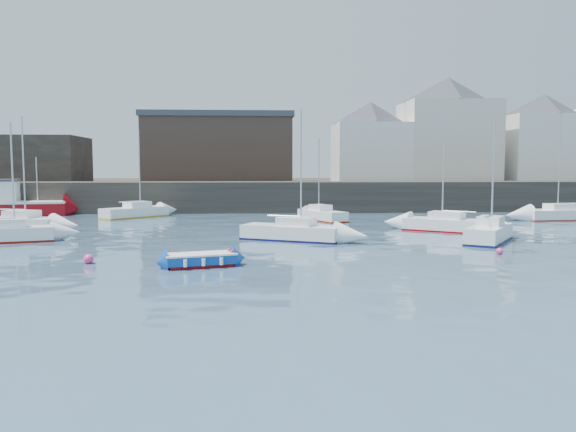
{
  "coord_description": "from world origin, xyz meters",
  "views": [
    {
      "loc": [
        -1.95,
        -21.41,
        4.37
      ],
      "look_at": [
        0.0,
        12.0,
        1.5
      ],
      "focal_mm": 35.0,
      "sensor_mm": 36.0,
      "label": 1
    }
  ],
  "objects": [
    {
      "name": "sailboat_d",
      "position": [
        11.47,
        16.28,
        0.49
      ],
      "size": [
        6.4,
        5.36,
        8.16
      ],
      "color": "white",
      "rests_on": "ground"
    },
    {
      "name": "sailboat_e",
      "position": [
        -18.52,
        18.7,
        0.51
      ],
      "size": [
        6.44,
        3.62,
        7.9
      ],
      "color": "white",
      "rests_on": "ground"
    },
    {
      "name": "bldg_east_d",
      "position": [
        11.0,
        41.5,
        7.36
      ],
      "size": [
        11.14,
        11.14,
        8.95
      ],
      "color": "white",
      "rests_on": "land_strip"
    },
    {
      "name": "quay_wall",
      "position": [
        0.0,
        35.0,
        1.5
      ],
      "size": [
        90.0,
        5.0,
        3.0
      ],
      "primitive_type": "cube",
      "color": "#28231E",
      "rests_on": "ground"
    },
    {
      "name": "buoy_near",
      "position": [
        -9.61,
        4.53,
        0.0
      ],
      "size": [
        0.45,
        0.45,
        0.45
      ],
      "primitive_type": "sphere",
      "color": "#FF3783",
      "rests_on": "ground"
    },
    {
      "name": "buoy_mid",
      "position": [
        10.43,
        6.1,
        0.0
      ],
      "size": [
        0.34,
        0.34,
        0.34
      ],
      "primitive_type": "sphere",
      "color": "#FF3783",
      "rests_on": "ground"
    },
    {
      "name": "bldg_east_a",
      "position": [
        20.0,
        42.0,
        8.81
      ],
      "size": [
        13.36,
        13.36,
        11.8
      ],
      "color": "beige",
      "rests_on": "land_strip"
    },
    {
      "name": "bldg_west",
      "position": [
        -28.0,
        42.0,
        5.3
      ],
      "size": [
        14.0,
        8.0,
        5.0
      ],
      "color": "#353028",
      "rests_on": "land_strip"
    },
    {
      "name": "sailboat_f",
      "position": [
        3.59,
        24.93,
        0.48
      ],
      "size": [
        3.86,
        5.41,
        6.79
      ],
      "color": "white",
      "rests_on": "ground"
    },
    {
      "name": "bldg_east_b",
      "position": [
        31.0,
        41.5,
        7.87
      ],
      "size": [
        11.88,
        11.88,
        9.95
      ],
      "color": "white",
      "rests_on": "land_strip"
    },
    {
      "name": "warehouse",
      "position": [
        -6.0,
        43.0,
        6.62
      ],
      "size": [
        16.4,
        10.4,
        7.6
      ],
      "color": "#3D2D26",
      "rests_on": "land_strip"
    },
    {
      "name": "fishing_boat",
      "position": [
        -23.9,
        31.45,
        1.04
      ],
      "size": [
        8.58,
        4.61,
        5.39
      ],
      "color": "maroon",
      "rests_on": "ground"
    },
    {
      "name": "sailboat_b",
      "position": [
        0.26,
        12.24,
        0.51
      ],
      "size": [
        6.37,
        4.41,
        7.88
      ],
      "color": "white",
      "rests_on": "ground"
    },
    {
      "name": "water",
      "position": [
        0.0,
        0.0,
        0.0
      ],
      "size": [
        220.0,
        220.0,
        0.0
      ],
      "primitive_type": "plane",
      "color": "#2D4760",
      "rests_on": "ground"
    },
    {
      "name": "sailboat_g",
      "position": [
        24.05,
        24.2,
        0.5
      ],
      "size": [
        7.14,
        2.83,
        8.82
      ],
      "color": "white",
      "rests_on": "ground"
    },
    {
      "name": "buoy_far",
      "position": [
        0.82,
        16.24,
        0.0
      ],
      "size": [
        0.35,
        0.35,
        0.35
      ],
      "primitive_type": "sphere",
      "color": "#FF3783",
      "rests_on": "ground"
    },
    {
      "name": "sailboat_h",
      "position": [
        -12.61,
        28.8,
        0.51
      ],
      "size": [
        5.61,
        5.71,
        7.8
      ],
      "color": "white",
      "rests_on": "ground"
    },
    {
      "name": "sailboat_a",
      "position": [
        -16.7,
        12.38,
        0.5
      ],
      "size": [
        5.7,
        3.24,
        7.06
      ],
      "color": "white",
      "rests_on": "ground"
    },
    {
      "name": "land_strip",
      "position": [
        0.0,
        53.0,
        1.4
      ],
      "size": [
        90.0,
        32.0,
        2.8
      ],
      "primitive_type": "cube",
      "color": "#28231E",
      "rests_on": "ground"
    },
    {
      "name": "sailboat_c",
      "position": [
        11.88,
        10.81,
        0.55
      ],
      "size": [
        4.53,
        5.48,
        7.19
      ],
      "color": "white",
      "rests_on": "ground"
    },
    {
      "name": "blue_dinghy",
      "position": [
        -4.41,
        3.42,
        0.33
      ],
      "size": [
        3.37,
        2.15,
        0.59
      ],
      "color": "maroon",
      "rests_on": "ground"
    }
  ]
}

